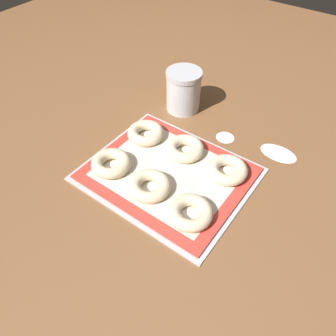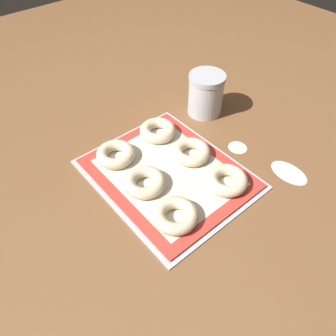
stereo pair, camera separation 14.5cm
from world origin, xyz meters
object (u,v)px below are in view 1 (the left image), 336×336
at_px(bagel_front_center, 149,185).
at_px(bagel_back_left, 146,133).
at_px(bagel_back_center, 185,149).
at_px(bagel_back_right, 227,170).
at_px(baking_tray, 168,174).
at_px(flour_canister, 183,91).
at_px(bagel_front_left, 111,163).
at_px(bagel_front_right, 190,213).

height_order(bagel_front_center, bagel_back_left, same).
distance_m(bagel_back_center, bagel_back_right, 0.14).
distance_m(baking_tray, flour_canister, 0.33).
bearing_deg(bagel_front_center, bagel_front_left, 179.27).
relative_size(bagel_front_left, bagel_back_left, 1.00).
relative_size(bagel_front_center, bagel_back_left, 1.00).
bearing_deg(baking_tray, bagel_back_center, 93.89).
height_order(bagel_front_left, bagel_front_center, same).
relative_size(bagel_back_left, bagel_back_right, 1.00).
xyz_separation_m(bagel_front_right, bagel_back_center, (-0.14, 0.18, 0.00)).
bearing_deg(bagel_back_center, bagel_back_right, -1.02).
distance_m(bagel_front_right, bagel_back_center, 0.23).
xyz_separation_m(baking_tray, bagel_front_right, (0.13, -0.09, 0.02)).
height_order(baking_tray, bagel_back_right, bagel_back_right).
bearing_deg(bagel_front_left, flour_canister, 91.12).
bearing_deg(bagel_front_left, bagel_back_right, 31.65).
distance_m(bagel_front_left, bagel_back_center, 0.21).
relative_size(baking_tray, bagel_back_right, 3.96).
bearing_deg(bagel_front_left, bagel_back_center, 52.34).
bearing_deg(bagel_front_center, bagel_back_right, 50.95).
bearing_deg(bagel_back_right, bagel_back_left, -177.91).
bearing_deg(bagel_front_right, flour_canister, 126.55).
relative_size(bagel_front_center, bagel_back_right, 1.00).
bearing_deg(bagel_back_right, bagel_back_center, 178.98).
distance_m(bagel_front_left, bagel_back_right, 0.32).
distance_m(baking_tray, bagel_back_left, 0.16).
bearing_deg(baking_tray, bagel_back_right, 33.58).
bearing_deg(flour_canister, bagel_back_left, -89.21).
height_order(bagel_front_right, bagel_back_left, same).
height_order(baking_tray, bagel_front_right, bagel_front_right).
bearing_deg(bagel_front_right, bagel_front_center, 176.42).
distance_m(bagel_front_right, bagel_back_left, 0.32).
bearing_deg(bagel_front_left, bagel_front_center, -0.73).
bearing_deg(bagel_back_right, bagel_front_right, -90.90).
bearing_deg(baking_tray, flour_canister, 116.98).
bearing_deg(bagel_back_left, bagel_front_center, -48.91).
height_order(bagel_front_center, flour_canister, flour_canister).
bearing_deg(flour_canister, bagel_back_center, -54.28).
bearing_deg(bagel_back_left, flour_canister, 90.79).
relative_size(bagel_front_right, flour_canister, 0.80).
bearing_deg(bagel_back_center, bagel_front_left, -127.66).
bearing_deg(flour_canister, bagel_front_right, -53.45).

